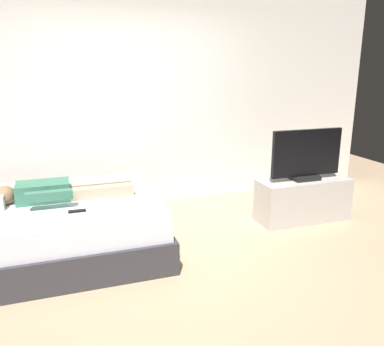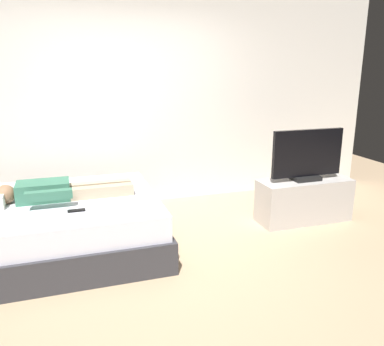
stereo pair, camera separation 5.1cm
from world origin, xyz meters
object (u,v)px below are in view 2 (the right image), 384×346
Objects in this scene: remote at (76,211)px; tv_stand at (304,200)px; person at (58,191)px; bed at (58,227)px; tv at (307,156)px.

remote is 0.14× the size of tv_stand.
person reaches higher than tv_stand.
bed is 1.57× the size of person.
bed is at bearing 179.29° from tv.
remote reaches higher than bed.
tv is (2.57, 0.36, 0.24)m from remote.
tv_stand is at bearing 0.00° from tv.
person is at bearing 179.00° from tv.
person is 0.44m from remote.
tv_stand is at bearing -1.00° from person.
tv_stand is (2.57, 0.36, -0.30)m from remote.
tv is (2.72, -0.05, 0.16)m from person.
tv reaches higher than tv_stand.
bed is 13.17× the size of remote.
person is at bearing 110.47° from remote.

